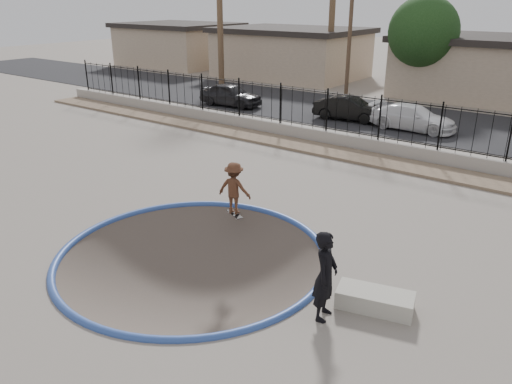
{
  "coord_description": "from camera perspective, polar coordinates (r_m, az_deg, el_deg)",
  "views": [
    {
      "loc": [
        8.12,
        -9.11,
        6.22
      ],
      "look_at": [
        -0.21,
        2.0,
        0.77
      ],
      "focal_mm": 35.0,
      "sensor_mm": 36.0,
      "label": 1
    }
  ],
  "objects": [
    {
      "name": "house_center",
      "position": [
        36.77,
        24.52,
        12.94
      ],
      "size": [
        10.6,
        8.6,
        3.9
      ],
      "color": "tan",
      "rests_on": "ground"
    },
    {
      "name": "coping_ring",
      "position": [
        13.06,
        -7.24,
        -7.22
      ],
      "size": [
        7.04,
        7.04,
        0.2
      ],
      "primitive_type": "torus",
      "color": "#2D4A94",
      "rests_on": "ground"
    },
    {
      "name": "street",
      "position": [
        28.04,
        19.26,
        7.45
      ],
      "size": [
        90.0,
        8.0,
        0.04
      ],
      "primitive_type": "cube",
      "color": "black",
      "rests_on": "ground"
    },
    {
      "name": "retaining_wall",
      "position": [
        21.86,
        13.68,
        5.09
      ],
      "size": [
        42.0,
        0.45,
        0.6
      ],
      "primitive_type": "cube",
      "color": "gray",
      "rests_on": "ground"
    },
    {
      "name": "skateboard",
      "position": [
        15.2,
        -2.45,
        -2.53
      ],
      "size": [
        0.78,
        0.5,
        0.07
      ],
      "rotation": [
        0.0,
        0.0,
        -0.43
      ],
      "color": "black",
      "rests_on": "ground"
    },
    {
      "name": "rock_strip",
      "position": [
        20.96,
        12.4,
        3.8
      ],
      "size": [
        42.0,
        1.6,
        0.11
      ],
      "primitive_type": "cube",
      "color": "#877158",
      "rests_on": "ground"
    },
    {
      "name": "videographer",
      "position": [
        10.29,
        7.94,
        -9.47
      ],
      "size": [
        0.61,
        0.8,
        1.95
      ],
      "primitive_type": "imported",
      "rotation": [
        0.0,
        0.0,
        1.8
      ],
      "color": "black",
      "rests_on": "ground"
    },
    {
      "name": "utility_pole_left",
      "position": [
        31.49,
        10.74,
        18.31
      ],
      "size": [
        1.7,
        0.24,
        9.0
      ],
      "color": "#473323",
      "rests_on": "ground"
    },
    {
      "name": "bowl_pit",
      "position": [
        13.06,
        -7.24,
        -7.22
      ],
      "size": [
        6.84,
        6.84,
        1.8
      ],
      "primitive_type": null,
      "color": "#463C36",
      "rests_on": "ground"
    },
    {
      "name": "ground",
      "position": [
        23.77,
        15.06,
        2.73
      ],
      "size": [
        120.0,
        120.0,
        2.2
      ],
      "primitive_type": "cube",
      "color": "slate",
      "rests_on": "ground"
    },
    {
      "name": "car_c",
      "position": [
        26.12,
        17.51,
        8.12
      ],
      "size": [
        4.23,
        1.76,
        1.22
      ],
      "primitive_type": "imported",
      "rotation": [
        0.0,
        0.0,
        1.56
      ],
      "color": "white",
      "rests_on": "street"
    },
    {
      "name": "house_west_far",
      "position": [
        50.9,
        -8.86,
        16.4
      ],
      "size": [
        10.6,
        8.6,
        3.9
      ],
      "color": "tan",
      "rests_on": "ground"
    },
    {
      "name": "house_west",
      "position": [
        42.67,
        4.01,
        15.66
      ],
      "size": [
        11.6,
        8.6,
        3.9
      ],
      "color": "tan",
      "rests_on": "ground"
    },
    {
      "name": "car_a",
      "position": [
        30.71,
        -2.93,
        11.05
      ],
      "size": [
        4.01,
        1.82,
        1.33
      ],
      "primitive_type": "imported",
      "rotation": [
        0.0,
        0.0,
        1.63
      ],
      "color": "black",
      "rests_on": "street"
    },
    {
      "name": "car_b",
      "position": [
        27.43,
        10.64,
        9.37
      ],
      "size": [
        3.9,
        1.68,
        1.25
      ],
      "primitive_type": "imported",
      "rotation": [
        0.0,
        0.0,
        1.67
      ],
      "color": "black",
      "rests_on": "street"
    },
    {
      "name": "street_tree_left",
      "position": [
        34.04,
        18.58,
        16.96
      ],
      "size": [
        4.32,
        4.32,
        6.36
      ],
      "color": "#473323",
      "rests_on": "ground"
    },
    {
      "name": "concrete_ledge",
      "position": [
        11.15,
        13.43,
        -11.92
      ],
      "size": [
        1.73,
        1.08,
        0.4
      ],
      "primitive_type": "cube",
      "rotation": [
        0.0,
        0.0,
        0.26
      ],
      "color": "#B0AC9C",
      "rests_on": "ground"
    },
    {
      "name": "fence",
      "position": [
        21.56,
        13.96,
        8.15
      ],
      "size": [
        40.0,
        0.04,
        1.8
      ],
      "color": "black",
      "rests_on": "retaining_wall"
    },
    {
      "name": "skater",
      "position": [
        14.91,
        -2.5,
        0.08
      ],
      "size": [
        1.14,
        0.82,
        1.6
      ],
      "primitive_type": "imported",
      "rotation": [
        0.0,
        0.0,
        3.38
      ],
      "color": "brown",
      "rests_on": "ground"
    }
  ]
}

